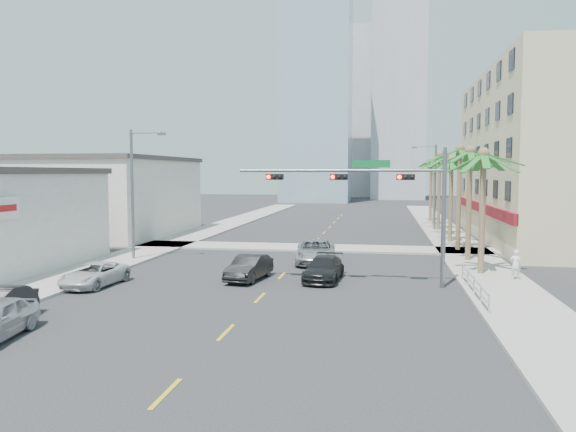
# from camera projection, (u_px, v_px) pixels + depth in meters

# --- Properties ---
(ground) EXTENTS (260.00, 260.00, 0.00)m
(ground) POSITION_uv_depth(u_px,v_px,m) (239.00, 319.00, 23.34)
(ground) COLOR #262628
(ground) RESTS_ON ground
(sidewalk_right) EXTENTS (4.00, 120.00, 0.15)m
(sidewalk_right) POSITION_uv_depth(u_px,v_px,m) (468.00, 255.00, 40.99)
(sidewalk_right) COLOR gray
(sidewalk_right) RESTS_ON ground
(sidewalk_left) EXTENTS (4.00, 120.00, 0.15)m
(sidewalk_left) POSITION_uv_depth(u_px,v_px,m) (157.00, 248.00, 44.99)
(sidewalk_left) COLOR gray
(sidewalk_left) RESTS_ON ground
(sidewalk_cross) EXTENTS (80.00, 4.00, 0.15)m
(sidewalk_cross) POSITION_uv_depth(u_px,v_px,m) (308.00, 248.00, 44.96)
(sidewalk_cross) COLOR gray
(sidewalk_cross) RESTS_ON ground
(building_right) EXTENTS (15.25, 28.00, 15.00)m
(building_right) POSITION_uv_depth(u_px,v_px,m) (572.00, 156.00, 48.58)
(building_right) COLOR beige
(building_right) RESTS_ON ground
(building_left_far) EXTENTS (11.00, 18.00, 7.20)m
(building_left_far) POSITION_uv_depth(u_px,v_px,m) (116.00, 198.00, 53.83)
(building_left_far) COLOR beige
(building_left_far) RESTS_ON ground
(tower_far_left) EXTENTS (14.00, 14.00, 48.00)m
(tower_far_left) POSITION_uv_depth(u_px,v_px,m) (317.00, 86.00, 116.19)
(tower_far_left) COLOR #99B2C6
(tower_far_left) RESTS_ON ground
(tower_far_right) EXTENTS (12.00, 12.00, 60.00)m
(tower_far_right) POSITION_uv_depth(u_px,v_px,m) (399.00, 67.00, 127.64)
(tower_far_right) COLOR #ADADB2
(tower_far_right) RESTS_ON ground
(tower_far_center) EXTENTS (16.00, 16.00, 42.00)m
(tower_far_center) POSITION_uv_depth(u_px,v_px,m) (349.00, 115.00, 145.08)
(tower_far_center) COLOR #ADADB2
(tower_far_center) RESTS_ON ground
(traffic_signal_mast) EXTENTS (11.12, 0.54, 7.20)m
(traffic_signal_mast) POSITION_uv_depth(u_px,v_px,m) (382.00, 192.00, 29.80)
(traffic_signal_mast) COLOR slate
(traffic_signal_mast) RESTS_ON ground
(palm_tree_0) EXTENTS (4.80, 4.80, 7.80)m
(palm_tree_0) POSITION_uv_depth(u_px,v_px,m) (484.00, 155.00, 32.65)
(palm_tree_0) COLOR brown
(palm_tree_0) RESTS_ON ground
(palm_tree_1) EXTENTS (4.80, 4.80, 8.16)m
(palm_tree_1) POSITION_uv_depth(u_px,v_px,m) (470.00, 153.00, 37.73)
(palm_tree_1) COLOR brown
(palm_tree_1) RESTS_ON ground
(palm_tree_2) EXTENTS (4.80, 4.80, 8.52)m
(palm_tree_2) POSITION_uv_depth(u_px,v_px,m) (460.00, 150.00, 42.82)
(palm_tree_2) COLOR brown
(palm_tree_2) RESTS_ON ground
(palm_tree_3) EXTENTS (4.80, 4.80, 7.80)m
(palm_tree_3) POSITION_uv_depth(u_px,v_px,m) (452.00, 161.00, 47.98)
(palm_tree_3) COLOR brown
(palm_tree_3) RESTS_ON ground
(palm_tree_4) EXTENTS (4.80, 4.80, 8.16)m
(palm_tree_4) POSITION_uv_depth(u_px,v_px,m) (445.00, 158.00, 53.07)
(palm_tree_4) COLOR brown
(palm_tree_4) RESTS_ON ground
(palm_tree_5) EXTENTS (4.80, 4.80, 8.52)m
(palm_tree_5) POSITION_uv_depth(u_px,v_px,m) (440.00, 156.00, 58.15)
(palm_tree_5) COLOR brown
(palm_tree_5) RESTS_ON ground
(palm_tree_6) EXTENTS (4.80, 4.80, 7.80)m
(palm_tree_6) POSITION_uv_depth(u_px,v_px,m) (435.00, 164.00, 63.32)
(palm_tree_6) COLOR brown
(palm_tree_6) RESTS_ON ground
(palm_tree_7) EXTENTS (4.80, 4.80, 8.16)m
(palm_tree_7) POSITION_uv_depth(u_px,v_px,m) (431.00, 161.00, 68.40)
(palm_tree_7) COLOR brown
(palm_tree_7) RESTS_ON ground
(streetlight_left) EXTENTS (2.55, 0.25, 9.00)m
(streetlight_left) POSITION_uv_depth(u_px,v_px,m) (135.00, 188.00, 38.54)
(streetlight_left) COLOR slate
(streetlight_left) RESTS_ON ground
(streetlight_right) EXTENTS (2.55, 0.25, 9.00)m
(streetlight_right) POSITION_uv_depth(u_px,v_px,m) (433.00, 182.00, 58.46)
(streetlight_right) COLOR slate
(streetlight_right) RESTS_ON ground
(guardrail) EXTENTS (0.08, 8.08, 1.00)m
(guardrail) POSITION_uv_depth(u_px,v_px,m) (474.00, 283.00, 27.46)
(guardrail) COLOR silver
(guardrail) RESTS_ON ground
(car_parked_far) EXTENTS (2.43, 4.65, 1.25)m
(car_parked_far) POSITION_uv_depth(u_px,v_px,m) (94.00, 274.00, 30.10)
(car_parked_far) COLOR silver
(car_parked_far) RESTS_ON ground
(car_lane_left) EXTENTS (2.06, 4.43, 1.40)m
(car_lane_left) POSITION_uv_depth(u_px,v_px,m) (249.00, 268.00, 31.82)
(car_lane_left) COLOR black
(car_lane_left) RESTS_ON ground
(car_lane_center) EXTENTS (3.15, 5.90, 1.58)m
(car_lane_center) POSITION_uv_depth(u_px,v_px,m) (316.00, 252.00, 37.66)
(car_lane_center) COLOR #B9B9BE
(car_lane_center) RESTS_ON ground
(car_lane_right) EXTENTS (2.18, 4.75, 1.35)m
(car_lane_right) POSITION_uv_depth(u_px,v_px,m) (324.00, 269.00, 31.67)
(car_lane_right) COLOR black
(car_lane_right) RESTS_ON ground
(pedestrian) EXTENTS (0.62, 0.41, 1.66)m
(pedestrian) POSITION_uv_depth(u_px,v_px,m) (516.00, 264.00, 31.22)
(pedestrian) COLOR white
(pedestrian) RESTS_ON sidewalk_right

